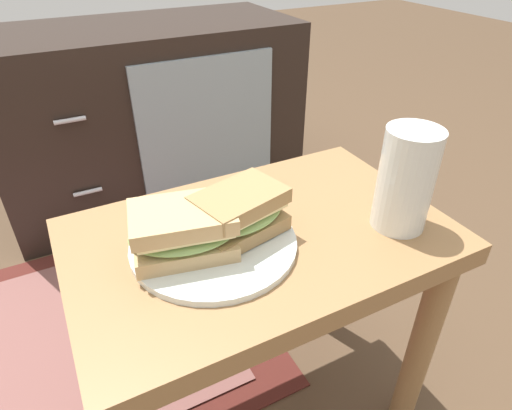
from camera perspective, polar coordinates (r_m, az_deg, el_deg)
The scene contains 8 objects.
ground_plane at distance 1.00m, azimuth 0.41°, elevation -25.13°, with size 8.00×8.00×0.00m, color #4C3826.
side_table at distance 0.71m, azimuth 0.53°, elevation -9.38°, with size 0.56×0.36×0.46m.
tv_cabinet at distance 1.55m, azimuth -13.57°, elevation 11.31°, with size 0.96×0.46×0.58m.
area_rug at distance 1.19m, azimuth -28.35°, elevation -17.23°, with size 1.11×0.72×0.01m.
plate at distance 0.62m, azimuth -5.48°, elevation -5.08°, with size 0.24×0.24×0.01m, color silver.
sandwich_front at distance 0.59m, azimuth -9.33°, elevation -3.46°, with size 0.16×0.13×0.07m.
sandwich_back at distance 0.61m, azimuth -2.19°, elevation -0.94°, with size 0.15×0.12×0.07m.
beer_glass at distance 0.66m, azimuth 18.92°, elevation 3.01°, with size 0.08×0.08×0.15m.
Camera 1 is at (-0.24, -0.46, 0.85)m, focal length 30.68 mm.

